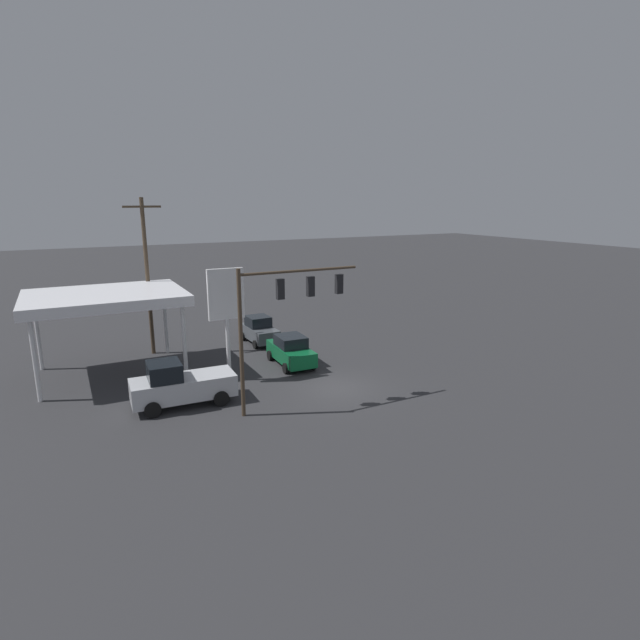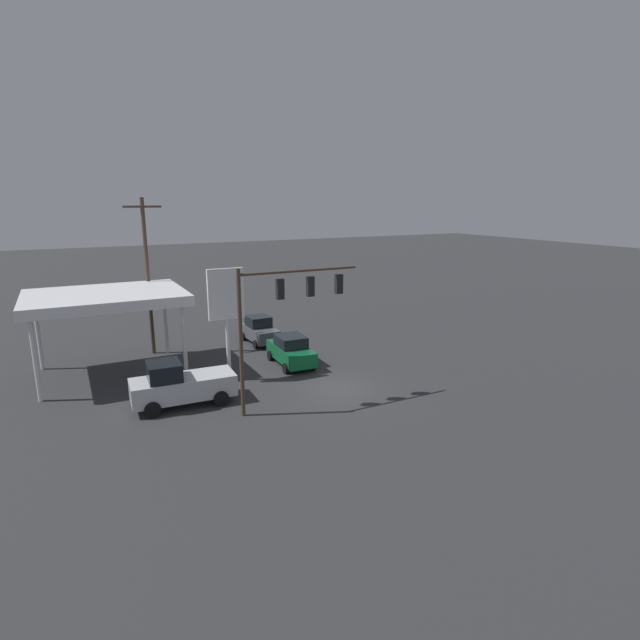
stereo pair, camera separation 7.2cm
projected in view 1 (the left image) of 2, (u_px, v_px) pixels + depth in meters
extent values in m
plane|color=#2D2D30|center=(336.00, 388.00, 28.17)|extent=(200.00, 200.00, 0.00)
cylinder|color=#473828|center=(241.00, 345.00, 23.71)|extent=(0.20, 0.20, 7.28)
cylinder|color=#473828|center=(300.00, 271.00, 24.34)|extent=(6.28, 0.14, 0.14)
cube|color=black|center=(280.00, 289.00, 24.06)|extent=(0.36, 0.28, 1.00)
sphere|color=#360505|center=(279.00, 282.00, 24.14)|extent=(0.22, 0.22, 0.22)
sphere|color=yellow|center=(279.00, 288.00, 24.21)|extent=(0.22, 0.22, 0.22)
sphere|color=black|center=(279.00, 295.00, 24.28)|extent=(0.22, 0.22, 0.22)
cube|color=black|center=(310.00, 286.00, 24.79)|extent=(0.36, 0.28, 1.00)
sphere|color=#360505|center=(309.00, 280.00, 24.88)|extent=(0.22, 0.22, 0.22)
sphere|color=yellow|center=(309.00, 286.00, 24.95)|extent=(0.22, 0.22, 0.22)
sphere|color=black|center=(309.00, 292.00, 25.02)|extent=(0.22, 0.22, 0.22)
cube|color=black|center=(339.00, 284.00, 25.52)|extent=(0.36, 0.28, 1.00)
sphere|color=#360505|center=(337.00, 278.00, 25.61)|extent=(0.22, 0.22, 0.22)
sphere|color=yellow|center=(337.00, 283.00, 25.68)|extent=(0.22, 0.22, 0.22)
sphere|color=black|center=(337.00, 289.00, 25.75)|extent=(0.22, 0.22, 0.22)
cylinder|color=#473828|center=(148.00, 278.00, 33.33)|extent=(0.26, 0.26, 10.52)
cube|color=#473828|center=(142.00, 207.00, 32.24)|extent=(2.40, 0.14, 0.14)
cube|color=silver|center=(105.00, 298.00, 29.38)|extent=(8.87, 6.94, 0.60)
cube|color=red|center=(100.00, 288.00, 32.38)|extent=(8.87, 0.06, 0.36)
cylinder|color=silver|center=(165.00, 322.00, 34.16)|extent=(0.24, 0.24, 4.44)
cylinder|color=silver|center=(38.00, 335.00, 30.72)|extent=(0.24, 0.24, 4.44)
cylinder|color=silver|center=(184.00, 342.00, 29.22)|extent=(0.24, 0.24, 4.44)
cylinder|color=silver|center=(35.00, 361.00, 25.77)|extent=(0.24, 0.24, 4.44)
cylinder|color=silver|center=(227.00, 326.00, 28.58)|extent=(0.24, 0.24, 6.62)
cube|color=white|center=(226.00, 294.00, 28.14)|extent=(2.08, 0.24, 2.91)
cube|color=black|center=(225.00, 294.00, 28.25)|extent=(1.46, 0.04, 1.02)
cube|color=#0C592D|center=(291.00, 353.00, 31.98)|extent=(1.98, 4.47, 0.90)
cube|color=black|center=(291.00, 341.00, 31.79)|extent=(1.74, 2.07, 0.70)
cylinder|color=black|center=(313.00, 364.00, 31.20)|extent=(0.25, 0.67, 0.66)
cylinder|color=black|center=(286.00, 368.00, 30.44)|extent=(0.25, 0.67, 0.66)
cylinder|color=black|center=(296.00, 352.00, 33.72)|extent=(0.25, 0.67, 0.66)
cylinder|color=black|center=(270.00, 355.00, 32.96)|extent=(0.25, 0.67, 0.66)
cube|color=silver|center=(184.00, 387.00, 25.70)|extent=(5.28, 2.23, 1.10)
cube|color=black|center=(164.00, 371.00, 25.09)|extent=(1.68, 1.91, 0.90)
cylinder|color=black|center=(153.00, 410.00, 24.23)|extent=(0.81, 0.25, 0.80)
cylinder|color=black|center=(148.00, 396.00, 26.03)|extent=(0.81, 0.25, 0.80)
cylinder|color=black|center=(221.00, 399.00, 25.62)|extent=(0.81, 0.25, 0.80)
cylinder|color=black|center=(212.00, 386.00, 27.42)|extent=(0.81, 0.25, 0.80)
cube|color=#474C51|center=(260.00, 333.00, 36.88)|extent=(1.80, 3.84, 0.90)
cube|color=black|center=(258.00, 321.00, 36.94)|extent=(1.61, 1.74, 0.76)
cylinder|color=black|center=(278.00, 341.00, 36.34)|extent=(0.24, 0.63, 0.62)
cylinder|color=black|center=(255.00, 345.00, 35.52)|extent=(0.24, 0.63, 0.62)
cylinder|color=black|center=(265.00, 334.00, 38.44)|extent=(0.24, 0.63, 0.62)
cylinder|color=black|center=(243.00, 336.00, 37.62)|extent=(0.24, 0.63, 0.62)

